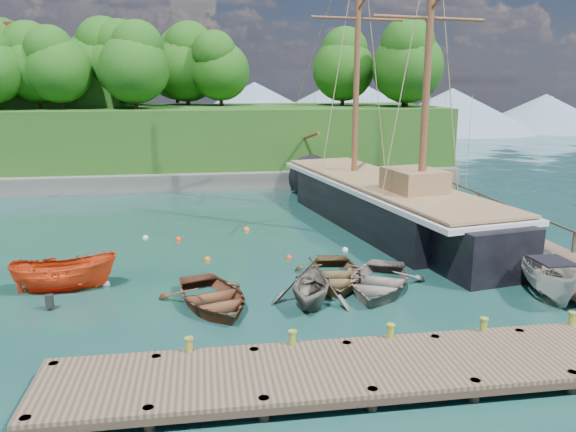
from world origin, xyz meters
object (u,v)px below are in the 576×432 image
schooner (383,207)px  motorboat_orange (66,290)px  cabin_boat_white (549,296)px  rowboat_1 (311,303)px  rowboat_2 (334,282)px  rowboat_0 (213,306)px  rowboat_3 (378,290)px

schooner → motorboat_orange: bearing=-163.0°
cabin_boat_white → rowboat_1: bearing=-170.5°
rowboat_1 → schooner: bearing=77.6°
rowboat_2 → motorboat_orange: motorboat_orange is taller
rowboat_0 → schooner: bearing=29.7°
motorboat_orange → schooner: size_ratio=0.15×
rowboat_1 → rowboat_2: 2.48m
rowboat_1 → rowboat_3: 3.06m
rowboat_0 → motorboat_orange: bearing=139.3°
rowboat_1 → schooner: 12.63m
rowboat_0 → rowboat_1: rowboat_1 is taller
rowboat_3 → cabin_boat_white: bearing=12.5°
motorboat_orange → rowboat_2: bearing=-97.0°
cabin_boat_white → motorboat_orange: bearing=-177.0°
rowboat_0 → rowboat_3: rowboat_3 is taller
rowboat_3 → motorboat_orange: motorboat_orange is taller
rowboat_2 → schooner: size_ratio=0.17×
cabin_boat_white → rowboat_3: bearing=179.5°
rowboat_1 → schooner: size_ratio=0.13×
rowboat_1 → rowboat_3: size_ratio=0.73×
rowboat_0 → rowboat_1: size_ratio=1.32×
cabin_boat_white → rowboat_0: bearing=-170.6°
rowboat_3 → cabin_boat_white: cabin_boat_white is taller
schooner → cabin_boat_white: bearing=-85.4°
schooner → rowboat_1: bearing=-130.2°
rowboat_0 → cabin_boat_white: 13.05m
rowboat_2 → cabin_boat_white: (7.95, -2.69, 0.00)m
motorboat_orange → cabin_boat_white: cabin_boat_white is taller
motorboat_orange → schooner: 17.76m
cabin_boat_white → schooner: (-3.03, 11.53, 1.12)m
rowboat_2 → rowboat_3: rowboat_3 is taller
rowboat_1 → rowboat_2: size_ratio=0.78×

